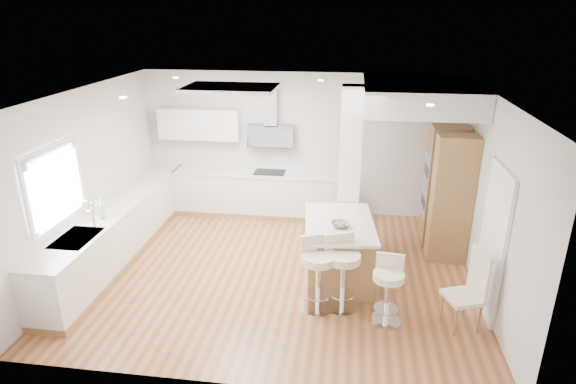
% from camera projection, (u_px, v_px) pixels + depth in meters
% --- Properties ---
extents(ground, '(6.00, 6.00, 0.00)m').
position_uv_depth(ground, '(278.00, 271.00, 7.63)').
color(ground, '#A5683D').
rests_on(ground, ground).
extents(ceiling, '(6.00, 5.00, 0.02)m').
position_uv_depth(ceiling, '(278.00, 271.00, 7.63)').
color(ceiling, white).
rests_on(ceiling, ground).
extents(wall_back, '(6.00, 0.04, 2.80)m').
position_uv_depth(wall_back, '(297.00, 145.00, 9.45)').
color(wall_back, beige).
rests_on(wall_back, ground).
extents(wall_left, '(0.04, 5.00, 2.80)m').
position_uv_depth(wall_left, '(88.00, 180.00, 7.51)').
color(wall_left, beige).
rests_on(wall_left, ground).
extents(wall_right, '(0.04, 5.00, 2.80)m').
position_uv_depth(wall_right, '(488.00, 199.00, 6.75)').
color(wall_right, beige).
rests_on(wall_right, ground).
extents(skylight, '(4.10, 2.10, 0.06)m').
position_uv_depth(skylight, '(231.00, 88.00, 7.30)').
color(skylight, white).
rests_on(skylight, ground).
extents(window_left, '(0.06, 1.28, 1.07)m').
position_uv_depth(window_left, '(54.00, 181.00, 6.57)').
color(window_left, white).
rests_on(window_left, ground).
extents(doorway_right, '(0.05, 1.00, 2.10)m').
position_uv_depth(doorway_right, '(493.00, 243.00, 6.34)').
color(doorway_right, '#4C443B').
rests_on(doorway_right, ground).
extents(counter_left, '(0.63, 4.50, 1.35)m').
position_uv_depth(counter_left, '(120.00, 229.00, 8.02)').
color(counter_left, '#9E7643').
rests_on(counter_left, ground).
extents(counter_back, '(3.62, 0.63, 2.50)m').
position_uv_depth(counter_back, '(250.00, 181.00, 9.56)').
color(counter_back, '#9E7643').
rests_on(counter_back, ground).
extents(pillar, '(0.35, 0.35, 2.80)m').
position_uv_depth(pillar, '(350.00, 172.00, 7.88)').
color(pillar, white).
rests_on(pillar, ground).
extents(soffit, '(1.78, 2.20, 0.40)m').
position_uv_depth(soffit, '(419.00, 95.00, 7.73)').
color(soffit, white).
rests_on(soffit, ground).
extents(oven_column, '(0.63, 1.21, 2.10)m').
position_uv_depth(oven_column, '(447.00, 190.00, 8.06)').
color(oven_column, '#9E7643').
rests_on(oven_column, ground).
extents(peninsula, '(1.16, 1.62, 1.00)m').
position_uv_depth(peninsula, '(338.00, 250.00, 7.31)').
color(peninsula, '#9E7643').
rests_on(peninsula, ground).
extents(bar_stool_a, '(0.63, 0.63, 1.06)m').
position_uv_depth(bar_stool_a, '(318.00, 270.00, 6.49)').
color(bar_stool_a, silver).
rests_on(bar_stool_a, ground).
extents(bar_stool_b, '(0.63, 0.63, 1.07)m').
position_uv_depth(bar_stool_b, '(342.00, 269.00, 6.51)').
color(bar_stool_b, silver).
rests_on(bar_stool_b, ground).
extents(bar_stool_c, '(0.47, 0.47, 0.94)m').
position_uv_depth(bar_stool_c, '(388.00, 287.00, 6.23)').
color(bar_stool_c, silver).
rests_on(bar_stool_c, ground).
extents(dining_chair, '(0.55, 0.55, 1.09)m').
position_uv_depth(dining_chair, '(471.00, 287.00, 6.12)').
color(dining_chair, '#EEE4C1').
rests_on(dining_chair, ground).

